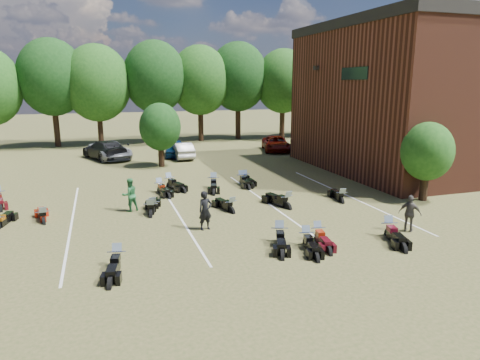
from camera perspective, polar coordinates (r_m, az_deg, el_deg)
name	(u,v)px	position (r m, az deg, el deg)	size (l,w,h in m)	color
ground	(253,224)	(19.95, 1.68, -5.95)	(160.00, 160.00, 0.00)	brown
car_2	(110,150)	(38.41, -16.96, 3.83)	(2.52, 5.47, 1.52)	#989BA1
car_3	(105,150)	(38.52, -17.59, 3.88)	(2.25, 5.54, 1.61)	black
car_4	(175,148)	(38.60, -8.69, 4.24)	(1.72, 4.28, 1.46)	navy
car_5	(182,150)	(37.42, -7.70, 3.94)	(1.46, 4.18, 1.38)	#9E9D99
car_6	(276,144)	(41.24, 4.82, 4.85)	(2.34, 5.07, 1.41)	#520A04
car_7	(328,143)	(42.65, 11.64, 4.88)	(1.93, 4.74, 1.38)	#38383D
person_black	(205,211)	(19.09, -4.66, -4.08)	(0.64, 0.42, 1.76)	black
person_green	(130,195)	(22.44, -14.48, -1.92)	(0.84, 0.65, 1.72)	#286C39
person_grey	(410,213)	(20.25, 21.72, -4.17)	(0.96, 0.40, 1.64)	#524D47
motorcycle_2	(118,267)	(16.20, -16.00, -11.06)	(0.68, 2.12, 1.18)	black
motorcycle_3	(279,242)	(17.89, 5.26, -8.26)	(0.72, 2.25, 1.25)	black
motorcycle_4	(306,246)	(17.66, 8.78, -8.65)	(0.65, 2.06, 1.15)	black
motorcycle_5	(388,237)	(19.49, 19.14, -7.15)	(0.72, 2.26, 1.26)	black
motorcycle_6	(317,240)	(18.32, 10.29, -7.91)	(0.64, 2.02, 1.13)	#430912
motorcycle_7	(44,223)	(22.09, -24.68, -5.28)	(0.66, 2.07, 1.15)	#A01D0B
motorcycle_9	(153,213)	(22.04, -11.49, -4.37)	(0.68, 2.15, 1.20)	black
motorcycle_10	(151,216)	(21.58, -11.78, -4.75)	(0.73, 2.28, 1.27)	black
motorcycle_11	(287,208)	(22.53, 6.26, -3.80)	(0.76, 2.40, 1.34)	black
motorcycle_12	(231,213)	(21.71, -1.18, -4.36)	(0.67, 2.11, 1.18)	black
motorcycle_13	(341,203)	(24.13, 13.38, -2.95)	(0.66, 2.07, 1.15)	black
motorcycle_16	(170,187)	(27.23, -9.36, -0.96)	(0.74, 2.31, 1.29)	black
motorcycle_17	(160,192)	(26.13, -10.64, -1.60)	(0.69, 2.16, 1.20)	black
motorcycle_18	(245,182)	(28.27, 0.68, -0.28)	(0.63, 1.99, 1.11)	black
motorcycle_19	(214,188)	(26.83, -3.53, -1.02)	(0.75, 2.36, 1.32)	black
motorcycle_20	(242,184)	(27.80, 0.21, -0.50)	(0.69, 2.17, 1.21)	black
brick_building	(477,96)	(39.06, 29.02, 9.72)	(25.40, 15.20, 10.70)	#59291A
tree_line	(151,84)	(47.07, -11.83, 12.47)	(56.00, 6.00, 9.79)	black
young_tree_near_building	(427,152)	(25.54, 23.70, 3.50)	(2.80, 2.80, 4.16)	black
young_tree_midfield	(160,127)	(33.71, -10.60, 6.98)	(3.20, 3.20, 4.70)	black
parking_lines	(177,212)	(22.00, -8.40, -4.26)	(20.10, 14.00, 0.01)	silver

